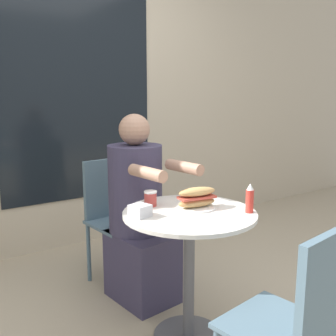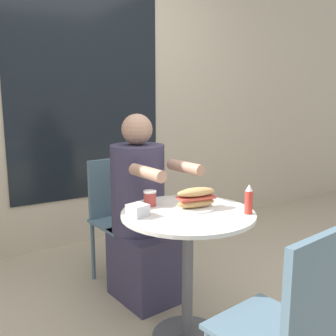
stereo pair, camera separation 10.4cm
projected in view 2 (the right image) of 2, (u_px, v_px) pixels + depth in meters
The scene contains 9 objects.
storefront_wall at pixel (76, 85), 3.35m from camera, with size 8.00×0.09×2.80m.
cafe_table at pixel (188, 247), 2.07m from camera, with size 0.70×0.70×0.72m.
diner_chair at pixel (117, 208), 2.81m from camera, with size 0.42×0.42×0.87m.
seated_diner at pixel (141, 220), 2.53m from camera, with size 0.40×0.63×1.21m.
empty_chair_across at pixel (292, 321), 1.41m from camera, with size 0.43×0.43×0.87m.
sandwich_on_plate at pixel (196, 199), 2.09m from camera, with size 0.23×0.20×0.11m.
drink_cup at pixel (150, 198), 2.14m from camera, with size 0.07×0.07×0.08m.
napkin_box at pixel (138, 210), 1.96m from camera, with size 0.11×0.11×0.06m.
condiment_bottle at pixel (249, 200), 2.00m from camera, with size 0.04×0.04×0.15m.
Camera 2 is at (-1.11, -1.62, 1.33)m, focal length 42.00 mm.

